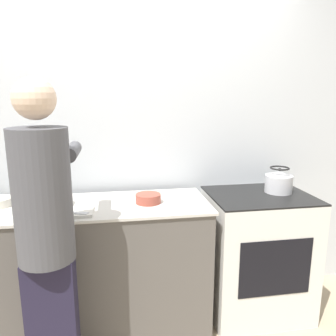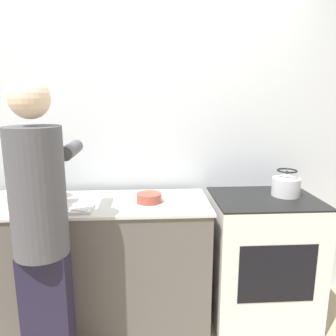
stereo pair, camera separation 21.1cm
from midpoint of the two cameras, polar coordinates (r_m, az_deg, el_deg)
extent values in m
cube|color=silver|center=(2.53, -3.09, 5.03)|extent=(8.00, 0.05, 2.60)
cube|color=#5B5651|center=(2.46, -12.37, -16.39)|extent=(1.75, 0.56, 0.90)
cube|color=beige|center=(2.28, -12.90, -6.17)|extent=(1.78, 0.58, 0.02)
cube|color=silver|center=(2.61, 18.25, -14.78)|extent=(0.73, 0.59, 0.91)
cube|color=black|center=(2.44, 18.98, -5.04)|extent=(0.73, 0.59, 0.01)
cube|color=black|center=(2.36, 21.04, -16.88)|extent=(0.51, 0.01, 0.40)
cube|color=#211D32|center=(2.09, -17.14, -23.98)|extent=(0.25, 0.16, 0.81)
cylinder|color=#4C4C51|center=(1.76, -18.65, -4.08)|extent=(0.28, 0.28, 0.67)
sphere|color=beige|center=(1.69, -19.75, 11.35)|extent=(0.20, 0.20, 0.20)
cylinder|color=#4C4C51|center=(2.01, -20.34, 2.90)|extent=(0.08, 0.30, 0.08)
cylinder|color=#4C4C51|center=(1.96, -13.57, 3.08)|extent=(0.08, 0.30, 0.08)
cube|color=silver|center=(2.14, -14.60, -6.99)|extent=(0.33, 0.19, 0.02)
cube|color=silver|center=(2.08, -13.12, -7.08)|extent=(0.16, 0.09, 0.01)
cube|color=black|center=(2.14, -16.10, -6.66)|extent=(0.10, 0.06, 0.01)
cylinder|color=silver|center=(2.52, 22.13, -3.10)|extent=(0.20, 0.20, 0.13)
cone|color=silver|center=(2.50, 22.28, -1.32)|extent=(0.16, 0.16, 0.03)
sphere|color=black|center=(2.50, 22.33, -0.70)|extent=(0.02, 0.02, 0.02)
torus|color=black|center=(2.49, 22.35, -0.45)|extent=(0.14, 0.14, 0.01)
cylinder|color=silver|center=(2.47, -23.98, -4.63)|extent=(0.17, 0.17, 0.05)
cylinder|color=#9E4738|center=(2.22, -0.59, -5.25)|extent=(0.17, 0.17, 0.06)
cylinder|color=#4C4C51|center=(2.40, -17.69, -3.42)|extent=(0.16, 0.16, 0.15)
cylinder|color=#28231E|center=(2.38, -17.82, -1.56)|extent=(0.16, 0.16, 0.01)
camera|label=1|loc=(0.11, -87.14, 0.62)|focal=35.00mm
camera|label=2|loc=(0.11, 92.86, -0.62)|focal=35.00mm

